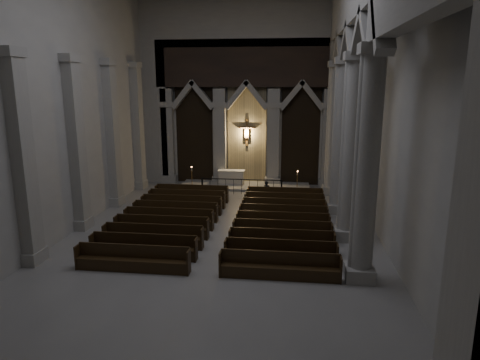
{
  "coord_description": "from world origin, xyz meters",
  "views": [
    {
      "loc": [
        2.99,
        -16.86,
        6.82
      ],
      "look_at": [
        0.6,
        3.0,
        2.23
      ],
      "focal_mm": 32.0,
      "sensor_mm": 36.0,
      "label": 1
    }
  ],
  "objects_px": {
    "altar_rail": "(242,184)",
    "pews": "(225,224)",
    "candle_stand_left": "(192,185)",
    "altar": "(231,177)",
    "candle_stand_right": "(297,189)",
    "worshipper": "(267,191)"
  },
  "relations": [
    {
      "from": "altar_rail",
      "to": "candle_stand_left",
      "type": "height_order",
      "value": "candle_stand_left"
    },
    {
      "from": "altar_rail",
      "to": "pews",
      "type": "height_order",
      "value": "altar_rail"
    },
    {
      "from": "candle_stand_right",
      "to": "candle_stand_left",
      "type": "bearing_deg",
      "value": 178.34
    },
    {
      "from": "pews",
      "to": "worshipper",
      "type": "relative_size",
      "value": 8.41
    },
    {
      "from": "candle_stand_right",
      "to": "worshipper",
      "type": "bearing_deg",
      "value": -139.28
    },
    {
      "from": "altar_rail",
      "to": "worshipper",
      "type": "bearing_deg",
      "value": -39.74
    },
    {
      "from": "altar_rail",
      "to": "candle_stand_right",
      "type": "distance_m",
      "value": 3.43
    },
    {
      "from": "altar",
      "to": "altar_rail",
      "type": "bearing_deg",
      "value": -66.62
    },
    {
      "from": "worshipper",
      "to": "candle_stand_right",
      "type": "bearing_deg",
      "value": 31.23
    },
    {
      "from": "candle_stand_left",
      "to": "worshipper",
      "type": "relative_size",
      "value": 1.36
    },
    {
      "from": "altar_rail",
      "to": "pews",
      "type": "xyz_separation_m",
      "value": [
        0.0,
        -6.69,
        -0.35
      ]
    },
    {
      "from": "altar",
      "to": "altar_rail",
      "type": "relative_size",
      "value": 0.35
    },
    {
      "from": "candle_stand_left",
      "to": "worshipper",
      "type": "xyz_separation_m",
      "value": [
        4.86,
        -1.72,
        0.15
      ]
    },
    {
      "from": "candle_stand_left",
      "to": "pews",
      "type": "height_order",
      "value": "candle_stand_left"
    },
    {
      "from": "candle_stand_left",
      "to": "pews",
      "type": "xyz_separation_m",
      "value": [
        3.22,
        -7.05,
        -0.13
      ]
    },
    {
      "from": "candle_stand_left",
      "to": "candle_stand_right",
      "type": "distance_m",
      "value": 6.64
    },
    {
      "from": "altar_rail",
      "to": "candle_stand_left",
      "type": "relative_size",
      "value": 3.13
    },
    {
      "from": "altar",
      "to": "candle_stand_right",
      "type": "xyz_separation_m",
      "value": [
        4.36,
        -2.0,
        -0.19
      ]
    },
    {
      "from": "pews",
      "to": "altar_rail",
      "type": "bearing_deg",
      "value": 90.0
    },
    {
      "from": "altar",
      "to": "candle_stand_right",
      "type": "distance_m",
      "value": 4.8
    },
    {
      "from": "altar_rail",
      "to": "pews",
      "type": "bearing_deg",
      "value": -90.0
    },
    {
      "from": "candle_stand_right",
      "to": "pews",
      "type": "xyz_separation_m",
      "value": [
        -3.42,
        -6.86,
        -0.11
      ]
    }
  ]
}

